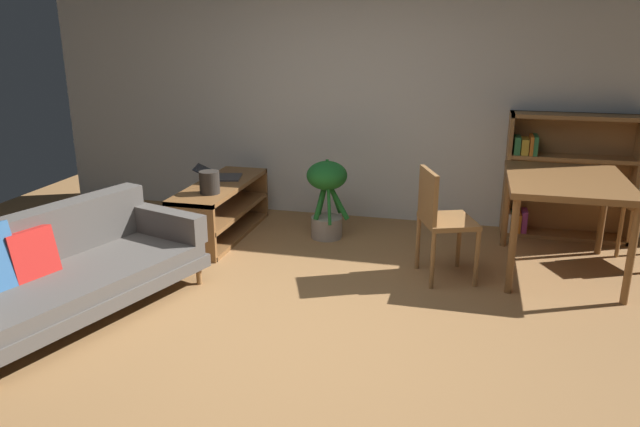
{
  "coord_description": "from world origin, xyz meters",
  "views": [
    {
      "loc": [
        1.13,
        -3.43,
        1.97
      ],
      "look_at": [
        0.09,
        0.7,
        0.63
      ],
      "focal_mm": 33.74,
      "sensor_mm": 36.0,
      "label": 1
    }
  ],
  "objects_px": {
    "media_console": "(221,210)",
    "potted_floor_plant": "(327,192)",
    "fabric_couch": "(61,268)",
    "dining_chair_far": "(440,216)",
    "open_laptop": "(220,175)",
    "desk_speaker": "(210,182)",
    "dining_table": "(566,189)",
    "bookshelf": "(561,177)"
  },
  "relations": [
    {
      "from": "media_console",
      "to": "dining_table",
      "type": "xyz_separation_m",
      "value": [
        3.06,
        -0.16,
        0.46
      ]
    },
    {
      "from": "media_console",
      "to": "bookshelf",
      "type": "relative_size",
      "value": 1.18
    },
    {
      "from": "open_laptop",
      "to": "potted_floor_plant",
      "type": "height_order",
      "value": "potted_floor_plant"
    },
    {
      "from": "dining_table",
      "to": "potted_floor_plant",
      "type": "bearing_deg",
      "value": 170.24
    },
    {
      "from": "dining_chair_far",
      "to": "bookshelf",
      "type": "height_order",
      "value": "bookshelf"
    },
    {
      "from": "fabric_couch",
      "to": "bookshelf",
      "type": "xyz_separation_m",
      "value": [
        3.57,
        2.65,
        0.23
      ]
    },
    {
      "from": "media_console",
      "to": "open_laptop",
      "type": "height_order",
      "value": "open_laptop"
    },
    {
      "from": "open_laptop",
      "to": "bookshelf",
      "type": "bearing_deg",
      "value": 10.86
    },
    {
      "from": "desk_speaker",
      "to": "dining_chair_far",
      "type": "distance_m",
      "value": 2.06
    },
    {
      "from": "fabric_couch",
      "to": "dining_chair_far",
      "type": "relative_size",
      "value": 2.26
    },
    {
      "from": "desk_speaker",
      "to": "potted_floor_plant",
      "type": "relative_size",
      "value": 0.26
    },
    {
      "from": "fabric_couch",
      "to": "dining_table",
      "type": "height_order",
      "value": "dining_table"
    },
    {
      "from": "fabric_couch",
      "to": "bookshelf",
      "type": "bearing_deg",
      "value": 36.54
    },
    {
      "from": "media_console",
      "to": "open_laptop",
      "type": "distance_m",
      "value": 0.36
    },
    {
      "from": "media_console",
      "to": "desk_speaker",
      "type": "distance_m",
      "value": 0.51
    },
    {
      "from": "desk_speaker",
      "to": "dining_table",
      "type": "xyz_separation_m",
      "value": [
        3.01,
        0.19,
        0.09
      ]
    },
    {
      "from": "dining_chair_far",
      "to": "dining_table",
      "type": "bearing_deg",
      "value": 21.03
    },
    {
      "from": "media_console",
      "to": "dining_chair_far",
      "type": "relative_size",
      "value": 1.56
    },
    {
      "from": "media_console",
      "to": "potted_floor_plant",
      "type": "xyz_separation_m",
      "value": [
        1.0,
        0.19,
        0.19
      ]
    },
    {
      "from": "desk_speaker",
      "to": "media_console",
      "type": "bearing_deg",
      "value": 98.84
    },
    {
      "from": "bookshelf",
      "to": "media_console",
      "type": "bearing_deg",
      "value": -165.52
    },
    {
      "from": "potted_floor_plant",
      "to": "dining_chair_far",
      "type": "height_order",
      "value": "dining_chair_far"
    },
    {
      "from": "fabric_couch",
      "to": "media_console",
      "type": "xyz_separation_m",
      "value": [
        0.42,
        1.83,
        -0.09
      ]
    },
    {
      "from": "dining_table",
      "to": "dining_chair_far",
      "type": "bearing_deg",
      "value": -158.97
    },
    {
      "from": "media_console",
      "to": "dining_table",
      "type": "bearing_deg",
      "value": -3.08
    },
    {
      "from": "dining_table",
      "to": "desk_speaker",
      "type": "bearing_deg",
      "value": -176.43
    },
    {
      "from": "fabric_couch",
      "to": "potted_floor_plant",
      "type": "relative_size",
      "value": 2.62
    },
    {
      "from": "open_laptop",
      "to": "potted_floor_plant",
      "type": "xyz_separation_m",
      "value": [
        1.08,
        -0.01,
        -0.1
      ]
    },
    {
      "from": "media_console",
      "to": "open_laptop",
      "type": "xyz_separation_m",
      "value": [
        -0.08,
        0.19,
        0.29
      ]
    },
    {
      "from": "potted_floor_plant",
      "to": "dining_table",
      "type": "distance_m",
      "value": 2.1
    },
    {
      "from": "media_console",
      "to": "desk_speaker",
      "type": "height_order",
      "value": "desk_speaker"
    },
    {
      "from": "fabric_couch",
      "to": "dining_chair_far",
      "type": "bearing_deg",
      "value": 27.28
    },
    {
      "from": "media_console",
      "to": "bookshelf",
      "type": "height_order",
      "value": "bookshelf"
    },
    {
      "from": "potted_floor_plant",
      "to": "bookshelf",
      "type": "distance_m",
      "value": 2.25
    },
    {
      "from": "desk_speaker",
      "to": "bookshelf",
      "type": "xyz_separation_m",
      "value": [
        3.1,
        1.17,
        -0.04
      ]
    },
    {
      "from": "fabric_couch",
      "to": "media_console",
      "type": "bearing_deg",
      "value": 77.22
    },
    {
      "from": "dining_chair_far",
      "to": "fabric_couch",
      "type": "bearing_deg",
      "value": -152.72
    },
    {
      "from": "dining_table",
      "to": "dining_chair_far",
      "type": "height_order",
      "value": "dining_chair_far"
    },
    {
      "from": "fabric_couch",
      "to": "desk_speaker",
      "type": "height_order",
      "value": "fabric_couch"
    },
    {
      "from": "dining_chair_far",
      "to": "desk_speaker",
      "type": "bearing_deg",
      "value": 174.92
    },
    {
      "from": "fabric_couch",
      "to": "media_console",
      "type": "height_order",
      "value": "fabric_couch"
    },
    {
      "from": "media_console",
      "to": "dining_chair_far",
      "type": "height_order",
      "value": "dining_chair_far"
    }
  ]
}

